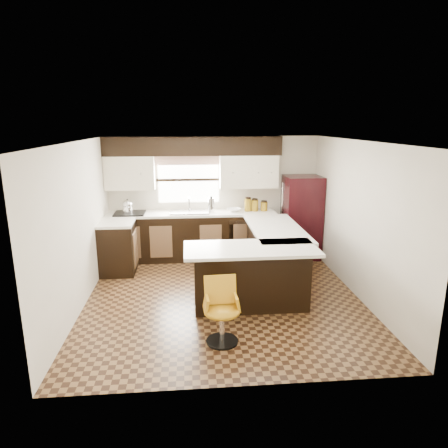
{
  "coord_description": "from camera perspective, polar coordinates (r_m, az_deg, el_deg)",
  "views": [
    {
      "loc": [
        -0.51,
        -5.77,
        2.67
      ],
      "look_at": [
        0.05,
        0.45,
        1.07
      ],
      "focal_mm": 32.0,
      "sensor_mm": 36.0,
      "label": 1
    }
  ],
  "objects": [
    {
      "name": "cooktop",
      "position": [
        7.92,
        -13.33,
        1.51
      ],
      "size": [
        0.58,
        0.5,
        0.02
      ],
      "primitive_type": "cube",
      "color": "black",
      "rests_on": "counter_back"
    },
    {
      "name": "dishwasher",
      "position": [
        7.79,
        2.87,
        -2.34
      ],
      "size": [
        0.58,
        0.03,
        0.78
      ],
      "primitive_type": "cube",
      "color": "black",
      "rests_on": "floor"
    },
    {
      "name": "canister_med",
      "position": [
        7.96,
        4.41,
        2.65
      ],
      "size": [
        0.14,
        0.14,
        0.22
      ],
      "primitive_type": "cylinder",
      "color": "#856412",
      "rests_on": "counter_back"
    },
    {
      "name": "sink",
      "position": [
        7.84,
        -4.98,
        1.74
      ],
      "size": [
        0.75,
        0.45,
        0.03
      ],
      "primitive_type": "cube",
      "color": "#B2B2B7",
      "rests_on": "counter_back"
    },
    {
      "name": "bar_chair",
      "position": [
        5.0,
        -0.28,
        -12.47
      ],
      "size": [
        0.46,
        0.46,
        0.82
      ],
      "primitive_type": null,
      "rotation": [
        0.0,
        0.0,
        0.05
      ],
      "color": "#C88C15",
      "rests_on": "floor"
    },
    {
      "name": "base_cab_left",
      "position": [
        7.47,
        -14.9,
        -3.38
      ],
      "size": [
        0.6,
        0.7,
        0.9
      ],
      "primitive_type": "cube",
      "color": "black",
      "rests_on": "floor"
    },
    {
      "name": "wall_back",
      "position": [
        8.12,
        -1.49,
        3.96
      ],
      "size": [
        4.4,
        0.0,
        4.4
      ],
      "primitive_type": "plane",
      "rotation": [
        1.57,
        0.0,
        0.0
      ],
      "color": "beige",
      "rests_on": "floor"
    },
    {
      "name": "valance",
      "position": [
        7.94,
        -5.14,
        9.07
      ],
      "size": [
        1.3,
        0.06,
        0.18
      ],
      "primitive_type": "cube",
      "color": "#D19B93",
      "rests_on": "wall_back"
    },
    {
      "name": "window_pane",
      "position": [
        8.03,
        -5.08,
        6.32
      ],
      "size": [
        1.2,
        0.02,
        0.9
      ],
      "primitive_type": "cube",
      "color": "white",
      "rests_on": "wall_back"
    },
    {
      "name": "ceiling",
      "position": [
        5.8,
        -0.13,
        11.73
      ],
      "size": [
        4.4,
        4.4,
        0.0
      ],
      "primitive_type": "plane",
      "rotation": [
        3.14,
        0.0,
        0.0
      ],
      "color": "silver",
      "rests_on": "wall_back"
    },
    {
      "name": "percolator",
      "position": [
        7.84,
        -1.83,
        2.72
      ],
      "size": [
        0.13,
        0.13,
        0.28
      ],
      "primitive_type": "cylinder",
      "color": "silver",
      "rests_on": "counter_back"
    },
    {
      "name": "canister_small",
      "position": [
        8.0,
        5.74,
        2.51
      ],
      "size": [
        0.14,
        0.14,
        0.17
      ],
      "primitive_type": "cylinder",
      "color": "#856412",
      "rests_on": "counter_back"
    },
    {
      "name": "counter_back",
      "position": [
        7.86,
        -4.61,
        1.51
      ],
      "size": [
        3.3,
        0.6,
        0.04
      ],
      "primitive_type": "cube",
      "color": "silver",
      "rests_on": "base_cab_back"
    },
    {
      "name": "wall_front",
      "position": [
        3.89,
        2.76,
        -7.79
      ],
      "size": [
        4.4,
        0.0,
        4.4
      ],
      "primitive_type": "plane",
      "rotation": [
        -1.57,
        0.0,
        0.0
      ],
      "color": "beige",
      "rests_on": "floor"
    },
    {
      "name": "counter_pen_return",
      "position": [
        5.67,
        3.86,
        -3.57
      ],
      "size": [
        1.89,
        0.84,
        0.04
      ],
      "primitive_type": "cube",
      "color": "silver",
      "rests_on": "peninsula_return"
    },
    {
      "name": "upper_cab_right",
      "position": [
        7.94,
        3.51,
        7.5
      ],
      "size": [
        1.14,
        0.35,
        0.64
      ],
      "primitive_type": "cube",
      "color": "beige",
      "rests_on": "wall_back"
    },
    {
      "name": "counter_left",
      "position": [
        7.35,
        -15.13,
        0.13
      ],
      "size": [
        0.6,
        0.7,
        0.04
      ],
      "primitive_type": "cube",
      "color": "silver",
      "rests_on": "base_cab_left"
    },
    {
      "name": "upper_cab_left",
      "position": [
        7.93,
        -13.29,
        7.13
      ],
      "size": [
        0.94,
        0.35,
        0.64
      ],
      "primitive_type": "cube",
      "color": "beige",
      "rests_on": "wall_back"
    },
    {
      "name": "peninsula_long",
      "position": [
        6.91,
        6.9,
        -4.44
      ],
      "size": [
        0.6,
        1.95,
        0.9
      ],
      "primitive_type": "cube",
      "color": "black",
      "rests_on": "floor"
    },
    {
      "name": "base_cab_back",
      "position": [
        7.98,
        -4.54,
        -1.8
      ],
      "size": [
        3.3,
        0.6,
        0.9
      ],
      "primitive_type": "cube",
      "color": "black",
      "rests_on": "floor"
    },
    {
      "name": "wall_right",
      "position": [
        6.5,
        18.66,
        0.56
      ],
      "size": [
        0.0,
        4.4,
        4.4
      ],
      "primitive_type": "plane",
      "rotation": [
        1.57,
        0.0,
        -1.57
      ],
      "color": "beige",
      "rests_on": "floor"
    },
    {
      "name": "mixing_bowl",
      "position": [
        7.9,
        1.43,
        2.03
      ],
      "size": [
        0.31,
        0.31,
        0.07
      ],
      "primitive_type": "imported",
      "rotation": [
        0.0,
        0.0,
        0.21
      ],
      "color": "white",
      "rests_on": "counter_back"
    },
    {
      "name": "wall_left",
      "position": [
        6.16,
        -19.97,
        -0.28
      ],
      "size": [
        0.0,
        4.4,
        4.4
      ],
      "primitive_type": "plane",
      "rotation": [
        1.57,
        0.0,
        1.57
      ],
      "color": "beige",
      "rests_on": "floor"
    },
    {
      "name": "floor",
      "position": [
        6.38,
        -0.11,
        -10.36
      ],
      "size": [
        4.4,
        4.4,
        0.0
      ],
      "primitive_type": "plane",
      "color": "#49301A",
      "rests_on": "ground"
    },
    {
      "name": "peninsula_return",
      "position": [
        5.92,
        3.84,
        -7.65
      ],
      "size": [
        1.65,
        0.6,
        0.9
      ],
      "primitive_type": "cube",
      "color": "black",
      "rests_on": "floor"
    },
    {
      "name": "canister_large",
      "position": [
        7.94,
        3.42,
        2.74
      ],
      "size": [
        0.13,
        0.13,
        0.25
      ],
      "primitive_type": "cylinder",
      "color": "#856412",
      "rests_on": "counter_back"
    },
    {
      "name": "kettle",
      "position": [
        7.89,
        -13.61,
        2.54
      ],
      "size": [
        0.2,
        0.2,
        0.27
      ],
      "primitive_type": null,
      "color": "silver",
      "rests_on": "cooktop"
    },
    {
      "name": "soffit",
      "position": [
        7.81,
        -4.44,
        11.05
      ],
      "size": [
        3.4,
        0.35,
        0.36
      ],
      "primitive_type": "cube",
      "color": "black",
      "rests_on": "wall_back"
    },
    {
      "name": "counter_pen_long",
      "position": [
        6.79,
        7.43,
        -0.65
      ],
      "size": [
        0.84,
        1.95,
        0.04
      ],
      "primitive_type": "cube",
      "color": "silver",
      "rests_on": "peninsula_long"
    },
    {
      "name": "refrigerator",
      "position": [
        8.11,
        10.98,
        0.97
      ],
      "size": [
        0.71,
        0.68,
        1.65
      ],
      "primitive_type": "cube",
      "color": "black",
      "rests_on": "floor"
    }
  ]
}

